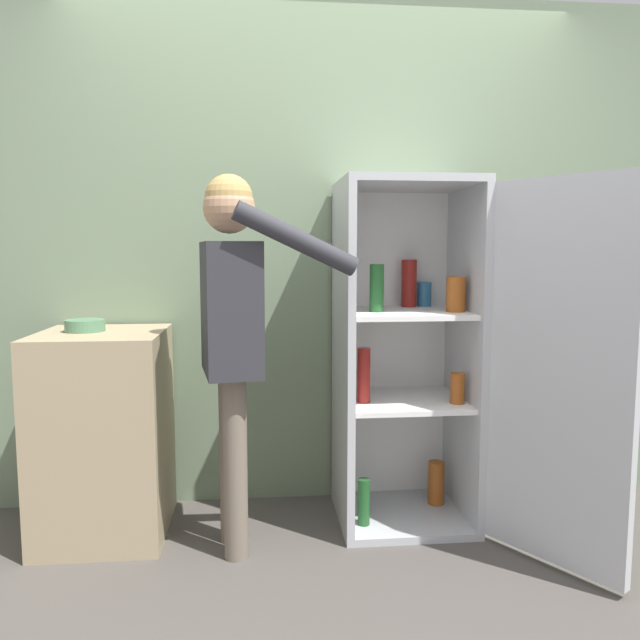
{
  "coord_description": "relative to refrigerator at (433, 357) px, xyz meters",
  "views": [
    {
      "loc": [
        -0.33,
        -2.22,
        1.29
      ],
      "look_at": [
        -0.04,
        0.64,
        0.97
      ],
      "focal_mm": 35.0,
      "sensor_mm": 36.0,
      "label": 1
    }
  ],
  "objects": [
    {
      "name": "bowl",
      "position": [
        -1.58,
        0.09,
        0.15
      ],
      "size": [
        0.17,
        0.17,
        0.05
      ],
      "color": "#517F5B",
      "rests_on": "counter"
    },
    {
      "name": "counter",
      "position": [
        -1.51,
        0.07,
        -0.34
      ],
      "size": [
        0.55,
        0.6,
        0.93
      ],
      "color": "tan",
      "rests_on": "ground_plane"
    },
    {
      "name": "wall_back",
      "position": [
        -0.48,
        0.42,
        0.47
      ],
      "size": [
        7.0,
        0.06,
        2.55
      ],
      "color": "gray",
      "rests_on": "ground_plane"
    },
    {
      "name": "refrigerator",
      "position": [
        0.0,
        0.0,
        0.0
      ],
      "size": [
        0.99,
        1.1,
        1.62
      ],
      "color": "#B7BABC",
      "rests_on": "ground_plane"
    },
    {
      "name": "person",
      "position": [
        -0.91,
        -0.16,
        0.22
      ],
      "size": [
        0.66,
        0.52,
        1.61
      ],
      "color": "#726656",
      "rests_on": "ground_plane"
    },
    {
      "name": "ground_plane",
      "position": [
        -0.48,
        -0.56,
        -0.81
      ],
      "size": [
        12.0,
        12.0,
        0.0
      ],
      "primitive_type": "plane",
      "color": "#4C4742"
    }
  ]
}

